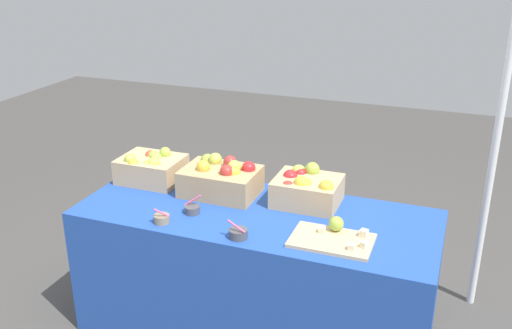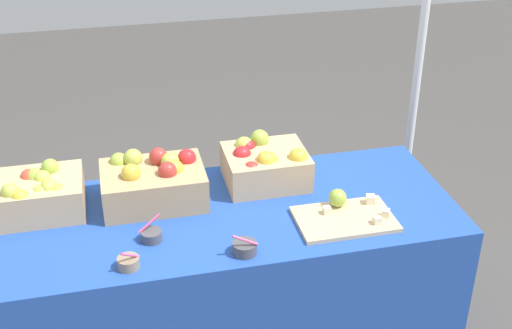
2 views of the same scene
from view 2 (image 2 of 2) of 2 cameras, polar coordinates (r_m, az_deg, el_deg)
table at (r=3.01m, az=-2.46°, el=-9.88°), size 1.90×0.76×0.74m
apple_crate_left at (r=2.88m, az=-17.72°, el=-2.36°), size 0.36×0.28×0.19m
apple_crate_middle at (r=2.85m, az=-8.55°, el=-1.39°), size 0.42×0.30×0.21m
apple_crate_right at (r=2.95m, az=0.70°, el=0.03°), size 0.35×0.29×0.20m
cutting_board_front at (r=2.76m, az=7.40°, el=-4.18°), size 0.39×0.25×0.09m
sample_bowl_near at (r=2.51m, az=-10.59°, el=-8.04°), size 0.08×0.08×0.09m
sample_bowl_mid at (r=2.54m, az=-0.95°, el=-6.96°), size 0.10×0.09×0.10m
sample_bowl_far at (r=2.64m, az=-8.71°, el=-5.85°), size 0.09×0.08×0.10m
tent_pole at (r=3.62m, az=13.32°, el=7.46°), size 0.04×0.04×1.94m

